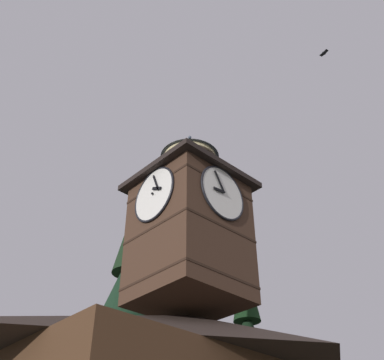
# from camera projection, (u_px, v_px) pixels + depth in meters

# --- Properties ---
(clock_tower) EXTENTS (4.62, 4.62, 8.58)m
(clock_tower) POSITION_uv_depth(u_px,v_px,m) (189.00, 223.00, 20.67)
(clock_tower) COLOR #422B1E
(clock_tower) RESTS_ON building_main
(flying_bird_high) EXTENTS (0.25, 0.49, 0.13)m
(flying_bird_high) POSITION_uv_depth(u_px,v_px,m) (324.00, 53.00, 24.20)
(flying_bird_high) COLOR black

